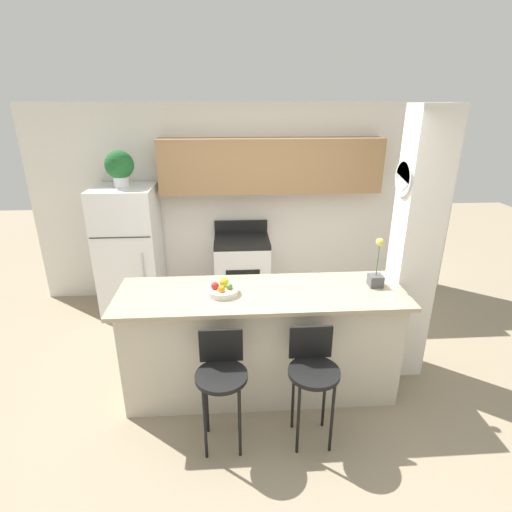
# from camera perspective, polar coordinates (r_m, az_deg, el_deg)

# --- Properties ---
(ground_plane) EXTENTS (14.00, 14.00, 0.00)m
(ground_plane) POSITION_cam_1_polar(r_m,az_deg,el_deg) (4.03, 0.72, -18.25)
(ground_plane) COLOR gray
(wall_back) EXTENTS (5.60, 0.38, 2.55)m
(wall_back) POSITION_cam_1_polar(r_m,az_deg,el_deg) (5.25, 0.21, 9.57)
(wall_back) COLOR white
(wall_back) RESTS_ON ground_plane
(pillar_right) EXTENTS (0.38, 0.32, 2.55)m
(pillar_right) POSITION_cam_1_polar(r_m,az_deg,el_deg) (3.95, 21.66, 0.82)
(pillar_right) COLOR white
(pillar_right) RESTS_ON ground_plane
(counter_bar) EXTENTS (2.51, 0.76, 1.02)m
(counter_bar) POSITION_cam_1_polar(r_m,az_deg,el_deg) (3.72, 0.76, -12.15)
(counter_bar) COLOR beige
(counter_bar) RESTS_ON ground_plane
(refrigerator) EXTENTS (0.73, 0.72, 1.61)m
(refrigerator) POSITION_cam_1_polar(r_m,az_deg,el_deg) (5.27, -17.59, 0.76)
(refrigerator) COLOR white
(refrigerator) RESTS_ON ground_plane
(stove_range) EXTENTS (0.71, 0.61, 1.07)m
(stove_range) POSITION_cam_1_polar(r_m,az_deg,el_deg) (5.29, -1.99, -2.10)
(stove_range) COLOR white
(stove_range) RESTS_ON ground_plane
(bar_stool_left) EXTENTS (0.40, 0.40, 0.95)m
(bar_stool_left) POSITION_cam_1_polar(r_m,az_deg,el_deg) (3.16, -4.96, -16.48)
(bar_stool_left) COLOR black
(bar_stool_left) RESTS_ON ground_plane
(bar_stool_right) EXTENTS (0.40, 0.40, 0.95)m
(bar_stool_right) POSITION_cam_1_polar(r_m,az_deg,el_deg) (3.21, 8.12, -15.88)
(bar_stool_right) COLOR black
(bar_stool_right) RESTS_ON ground_plane
(potted_plant_on_fridge) EXTENTS (0.33, 0.33, 0.43)m
(potted_plant_on_fridge) POSITION_cam_1_polar(r_m,az_deg,el_deg) (5.02, -18.93, 12.01)
(potted_plant_on_fridge) COLOR silver
(potted_plant_on_fridge) RESTS_ON refrigerator
(orchid_vase) EXTENTS (0.12, 0.12, 0.45)m
(orchid_vase) POSITION_cam_1_polar(r_m,az_deg,el_deg) (3.69, 16.80, -2.39)
(orchid_vase) COLOR #4C4C51
(orchid_vase) RESTS_ON counter_bar
(fruit_bowl) EXTENTS (0.28, 0.28, 0.12)m
(fruit_bowl) POSITION_cam_1_polar(r_m,az_deg,el_deg) (3.44, -4.82, -4.76)
(fruit_bowl) COLOR silver
(fruit_bowl) RESTS_ON counter_bar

